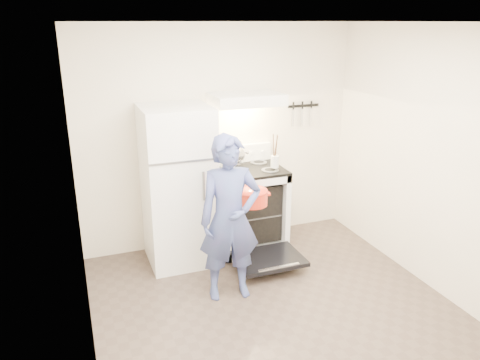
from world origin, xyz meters
name	(u,v)px	position (x,y,z in m)	size (l,w,h in m)	color
floor	(285,321)	(0.00, 0.00, 0.00)	(3.60, 3.60, 0.00)	#493D34
back_wall	(219,137)	(0.00, 1.80, 1.25)	(3.20, 0.02, 2.50)	beige
refrigerator	(178,186)	(-0.58, 1.45, 0.85)	(0.70, 0.70, 1.70)	white
stove_body	(248,209)	(0.23, 1.48, 0.46)	(0.76, 0.65, 0.92)	white
cooktop	(249,170)	(0.23, 1.48, 0.94)	(0.76, 0.65, 0.03)	black
backsplash	(240,153)	(0.23, 1.76, 1.05)	(0.76, 0.07, 0.20)	white
oven_door	(269,259)	(0.23, 0.88, 0.12)	(0.70, 0.54, 0.04)	black
oven_rack	(248,211)	(0.23, 1.48, 0.44)	(0.60, 0.52, 0.01)	slate
range_hood	(246,99)	(0.23, 1.55, 1.71)	(0.76, 0.50, 0.12)	white
knife_strip	(303,106)	(1.05, 1.79, 1.55)	(0.40, 0.02, 0.03)	black
pizza_stone	(248,212)	(0.20, 1.41, 0.45)	(0.31, 0.31, 0.02)	#927456
tea_kettle	(236,153)	(0.13, 1.60, 1.10)	(0.25, 0.21, 0.31)	silver
utensil_jar	(275,162)	(0.48, 1.33, 1.05)	(0.09, 0.09, 0.13)	silver
person	(230,219)	(-0.31, 0.58, 0.79)	(0.58, 0.38, 1.58)	#324B7A
dutch_oven	(252,198)	(0.05, 0.91, 0.83)	(0.38, 0.31, 0.24)	red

